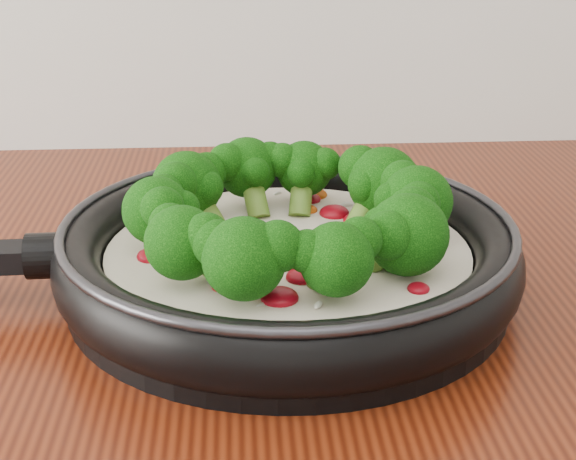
{
  "coord_description": "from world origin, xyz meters",
  "views": [
    {
      "loc": [
        0.07,
        0.53,
        1.19
      ],
      "look_at": [
        0.11,
        1.1,
        0.95
      ],
      "focal_mm": 52.93,
      "sensor_mm": 36.0,
      "label": 1
    }
  ],
  "objects": [
    {
      "name": "skillet",
      "position": [
        0.1,
        1.1,
        0.94
      ],
      "size": [
        0.54,
        0.35,
        0.1
      ],
      "color": "black",
      "rests_on": "counter"
    }
  ]
}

